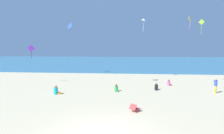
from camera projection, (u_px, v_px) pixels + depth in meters
name	position (u px, v px, depth m)	size (l,w,h in m)	color
ground_plane	(117.00, 90.00, 19.59)	(120.00, 120.00, 0.00)	beige
ocean_water	(127.00, 61.00, 61.79)	(120.00, 60.00, 0.05)	teal
beach_chair_near_camera	(135.00, 108.00, 12.99)	(0.81, 0.82, 0.52)	#D13D3D
person_0	(56.00, 91.00, 17.87)	(0.73, 0.56, 0.82)	#19ADB2
person_1	(156.00, 87.00, 19.76)	(0.33, 0.56, 0.70)	black
person_2	(169.00, 83.00, 21.98)	(0.56, 0.60, 0.68)	#D8599E
person_3	(116.00, 89.00, 19.06)	(0.40, 0.60, 0.70)	green
person_6	(216.00, 85.00, 18.21)	(0.39, 0.39, 1.39)	yellow
kite_white	(144.00, 20.00, 25.70)	(0.66, 0.75, 1.74)	white
kite_purple	(31.00, 49.00, 22.56)	(0.67, 0.58, 1.54)	purple
kite_lime	(202.00, 23.00, 22.16)	(0.62, 0.19, 1.69)	#99DB33
kite_blue	(70.00, 26.00, 30.24)	(0.97, 0.76, 2.08)	blue
kite_yellow	(190.00, 20.00, 25.68)	(0.44, 0.61, 1.58)	yellow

